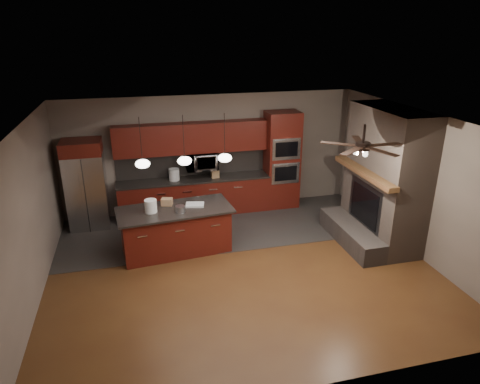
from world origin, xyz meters
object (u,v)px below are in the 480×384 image
object	(u,v)px
white_bucket	(151,206)
paint_tray	(195,205)
counter_box	(215,174)
microwave	(201,161)
paint_can	(180,209)
counter_bucket	(174,175)
refrigerator	(86,184)
oven_tower	(282,160)
kitchen_island	(176,230)
cardboard_box	(167,202)

from	to	relation	value
white_bucket	paint_tray	size ratio (longest dim) A/B	0.70
paint_tray	counter_box	xyz separation A→B (m)	(0.73, 1.62, 0.06)
microwave	white_bucket	xyz separation A→B (m)	(-1.29, -1.84, -0.25)
paint_can	counter_bucket	world-z (taller)	counter_bucket
refrigerator	counter_bucket	xyz separation A→B (m)	(1.94, 0.08, 0.04)
oven_tower	refrigerator	bearing A→B (deg)	-179.08
microwave	white_bucket	distance (m)	2.26
paint_can	paint_tray	distance (m)	0.41
kitchen_island	counter_box	xyz separation A→B (m)	(1.14, 1.69, 0.53)
oven_tower	paint_can	distance (m)	3.33
microwave	refrigerator	distance (m)	2.62
oven_tower	cardboard_box	size ratio (longest dim) A/B	11.02
cardboard_box	white_bucket	bearing A→B (deg)	-123.02
oven_tower	paint_tray	xyz separation A→B (m)	(-2.40, -1.66, -0.25)
microwave	counter_box	xyz separation A→B (m)	(0.30, -0.10, -0.30)
counter_box	microwave	bearing A→B (deg)	158.66
counter_box	paint_can	bearing A→B (deg)	-122.20
refrigerator	white_bucket	bearing A→B (deg)	-52.47
white_bucket	paint_can	size ratio (longest dim) A/B	1.36
counter_box	refrigerator	bearing A→B (deg)	177.65
paint_tray	counter_bucket	distance (m)	1.69
counter_bucket	refrigerator	bearing A→B (deg)	-177.61
microwave	cardboard_box	world-z (taller)	microwave
microwave	refrigerator	bearing A→B (deg)	-177.11
kitchen_island	cardboard_box	distance (m)	0.59
counter_bucket	paint_can	bearing A→B (deg)	-92.64
refrigerator	paint_can	world-z (taller)	refrigerator
oven_tower	cardboard_box	xyz separation A→B (m)	(-2.94, -1.50, -0.20)
refrigerator	cardboard_box	bearing A→B (deg)	-41.05
kitchen_island	counter_bucket	size ratio (longest dim) A/B	8.36
kitchen_island	paint_can	size ratio (longest dim) A/B	12.42
paint_can	cardboard_box	size ratio (longest dim) A/B	0.86
kitchen_island	white_bucket	bearing A→B (deg)	-179.56
kitchen_island	counter_box	world-z (taller)	counter_box
microwave	white_bucket	bearing A→B (deg)	-125.06
kitchen_island	white_bucket	distance (m)	0.74
paint_can	cardboard_box	bearing A→B (deg)	117.72
cardboard_box	counter_bucket	xyz separation A→B (m)	(0.31, 1.51, 0.05)
oven_tower	paint_tray	world-z (taller)	oven_tower
microwave	counter_bucket	size ratio (longest dim) A/B	2.65
white_bucket	cardboard_box	xyz separation A→B (m)	(0.33, 0.28, -0.06)
kitchen_island	microwave	bearing A→B (deg)	59.46
refrigerator	kitchen_island	xyz separation A→B (m)	(1.76, -1.66, -0.53)
microwave	cardboard_box	bearing A→B (deg)	-121.71
microwave	refrigerator	size ratio (longest dim) A/B	0.37
oven_tower	kitchen_island	xyz separation A→B (m)	(-2.81, -1.73, -0.73)
microwave	paint_tray	size ratio (longest dim) A/B	2.05
oven_tower	cardboard_box	distance (m)	3.30
counter_box	kitchen_island	bearing A→B (deg)	-126.95
white_bucket	counter_bucket	world-z (taller)	counter_bucket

